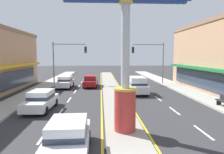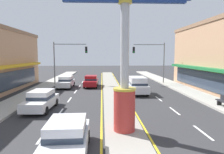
{
  "view_description": "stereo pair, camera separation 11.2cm",
  "coord_description": "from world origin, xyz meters",
  "px_view_note": "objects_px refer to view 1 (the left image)",
  "views": [
    {
      "loc": [
        -1.32,
        -5.75,
        4.27
      ],
      "look_at": [
        -0.44,
        9.85,
        2.6
      ],
      "focal_mm": 32.25,
      "sensor_mm": 36.0,
      "label": 1
    },
    {
      "loc": [
        -1.21,
        -5.75,
        4.27
      ],
      "look_at": [
        -0.44,
        9.85,
        2.6
      ],
      "focal_mm": 32.25,
      "sensor_mm": 36.0,
      "label": 2
    }
  ],
  "objects_px": {
    "sedan_near_left_lane": "(65,82)",
    "sedan_far_left_oncoming": "(68,138)",
    "sedan_near_right_lane": "(41,100)",
    "suv_mid_left_lane": "(137,85)",
    "traffic_light_right_side": "(152,56)",
    "street_bench": "(224,101)",
    "district_sign": "(125,55)",
    "traffic_light_left_side": "(66,56)",
    "sedan_far_right_lane": "(90,81)"
  },
  "relations": [
    {
      "from": "sedan_near_right_lane",
      "to": "street_bench",
      "type": "xyz_separation_m",
      "value": [
        14.59,
        -0.55,
        -0.14
      ]
    },
    {
      "from": "sedan_far_right_lane",
      "to": "suv_mid_left_lane",
      "type": "xyz_separation_m",
      "value": [
        5.47,
        -5.39,
        0.2
      ]
    },
    {
      "from": "traffic_light_left_side",
      "to": "suv_mid_left_lane",
      "type": "relative_size",
      "value": 1.34
    },
    {
      "from": "traffic_light_right_side",
      "to": "sedan_near_right_lane",
      "type": "height_order",
      "value": "traffic_light_right_side"
    },
    {
      "from": "sedan_far_left_oncoming",
      "to": "street_bench",
      "type": "relative_size",
      "value": 2.71
    },
    {
      "from": "sedan_far_right_lane",
      "to": "traffic_light_right_side",
      "type": "bearing_deg",
      "value": 14.22
    },
    {
      "from": "sedan_far_left_oncoming",
      "to": "traffic_light_left_side",
      "type": "bearing_deg",
      "value": 99.65
    },
    {
      "from": "district_sign",
      "to": "sedan_far_left_oncoming",
      "type": "height_order",
      "value": "district_sign"
    },
    {
      "from": "traffic_light_left_side",
      "to": "street_bench",
      "type": "bearing_deg",
      "value": -43.41
    },
    {
      "from": "district_sign",
      "to": "sedan_near_right_lane",
      "type": "xyz_separation_m",
      "value": [
        -6.03,
        5.09,
        -3.51
      ]
    },
    {
      "from": "district_sign",
      "to": "sedan_near_right_lane",
      "type": "height_order",
      "value": "district_sign"
    },
    {
      "from": "traffic_light_right_side",
      "to": "street_bench",
      "type": "height_order",
      "value": "traffic_light_right_side"
    },
    {
      "from": "traffic_light_left_side",
      "to": "sedan_near_right_lane",
      "type": "distance_m",
      "value": 13.96
    },
    {
      "from": "district_sign",
      "to": "street_bench",
      "type": "xyz_separation_m",
      "value": [
        8.55,
        4.54,
        -3.64
      ]
    },
    {
      "from": "sedan_near_right_lane",
      "to": "street_bench",
      "type": "distance_m",
      "value": 14.6
    },
    {
      "from": "suv_mid_left_lane",
      "to": "sedan_far_left_oncoming",
      "type": "relative_size",
      "value": 1.06
    },
    {
      "from": "traffic_light_right_side",
      "to": "sedan_near_left_lane",
      "type": "height_order",
      "value": "traffic_light_right_side"
    },
    {
      "from": "traffic_light_right_side",
      "to": "street_bench",
      "type": "xyz_separation_m",
      "value": [
        2.23,
        -14.55,
        -3.6
      ]
    },
    {
      "from": "sedan_far_right_lane",
      "to": "sedan_near_left_lane",
      "type": "bearing_deg",
      "value": -168.47
    },
    {
      "from": "sedan_far_left_oncoming",
      "to": "street_bench",
      "type": "distance_m",
      "value": 13.29
    },
    {
      "from": "sedan_near_right_lane",
      "to": "suv_mid_left_lane",
      "type": "distance_m",
      "value": 10.81
    },
    {
      "from": "sedan_near_right_lane",
      "to": "sedan_near_left_lane",
      "type": "bearing_deg",
      "value": 90.01
    },
    {
      "from": "district_sign",
      "to": "traffic_light_right_side",
      "type": "height_order",
      "value": "district_sign"
    },
    {
      "from": "sedan_near_left_lane",
      "to": "suv_mid_left_lane",
      "type": "distance_m",
      "value": 9.96
    },
    {
      "from": "traffic_light_left_side",
      "to": "suv_mid_left_lane",
      "type": "distance_m",
      "value": 12.03
    },
    {
      "from": "sedan_near_right_lane",
      "to": "sedan_near_left_lane",
      "type": "height_order",
      "value": "same"
    },
    {
      "from": "district_sign",
      "to": "sedan_far_left_oncoming",
      "type": "bearing_deg",
      "value": -137.9
    },
    {
      "from": "traffic_light_right_side",
      "to": "sedan_far_left_oncoming",
      "type": "distance_m",
      "value": 23.64
    },
    {
      "from": "suv_mid_left_lane",
      "to": "street_bench",
      "type": "height_order",
      "value": "suv_mid_left_lane"
    },
    {
      "from": "sedan_near_right_lane",
      "to": "sedan_far_left_oncoming",
      "type": "bearing_deg",
      "value": -66.45
    },
    {
      "from": "street_bench",
      "to": "sedan_near_right_lane",
      "type": "bearing_deg",
      "value": 177.83
    },
    {
      "from": "sedan_far_right_lane",
      "to": "district_sign",
      "type": "bearing_deg",
      "value": -80.75
    },
    {
      "from": "sedan_near_left_lane",
      "to": "street_bench",
      "type": "height_order",
      "value": "sedan_near_left_lane"
    },
    {
      "from": "traffic_light_left_side",
      "to": "sedan_far_right_lane",
      "type": "distance_m",
      "value": 5.3
    },
    {
      "from": "traffic_light_left_side",
      "to": "sedan_near_left_lane",
      "type": "height_order",
      "value": "traffic_light_left_side"
    },
    {
      "from": "sedan_near_left_lane",
      "to": "sedan_far_left_oncoming",
      "type": "relative_size",
      "value": 1.0
    },
    {
      "from": "sedan_near_left_lane",
      "to": "street_bench",
      "type": "xyz_separation_m",
      "value": [
        14.59,
        -11.59,
        -0.14
      ]
    },
    {
      "from": "suv_mid_left_lane",
      "to": "sedan_near_right_lane",
      "type": "bearing_deg",
      "value": -144.26
    },
    {
      "from": "sedan_far_right_lane",
      "to": "street_bench",
      "type": "distance_m",
      "value": 16.66
    },
    {
      "from": "sedan_far_right_lane",
      "to": "sedan_far_left_oncoming",
      "type": "xyz_separation_m",
      "value": [
        -0.0,
        -19.27,
        0.0
      ]
    },
    {
      "from": "sedan_far_right_lane",
      "to": "sedan_far_left_oncoming",
      "type": "height_order",
      "value": "same"
    },
    {
      "from": "traffic_light_right_side",
      "to": "sedan_near_left_lane",
      "type": "xyz_separation_m",
      "value": [
        -12.36,
        -2.97,
        -3.46
      ]
    },
    {
      "from": "traffic_light_right_side",
      "to": "sedan_near_right_lane",
      "type": "xyz_separation_m",
      "value": [
        -12.36,
        -14.0,
        -3.46
      ]
    },
    {
      "from": "sedan_far_right_lane",
      "to": "suv_mid_left_lane",
      "type": "height_order",
      "value": "suv_mid_left_lane"
    },
    {
      "from": "sedan_near_left_lane",
      "to": "sedan_far_left_oncoming",
      "type": "xyz_separation_m",
      "value": [
        3.3,
        -18.59,
        0.0
      ]
    },
    {
      "from": "district_sign",
      "to": "traffic_light_left_side",
      "type": "distance_m",
      "value": 19.65
    },
    {
      "from": "sedan_near_left_lane",
      "to": "street_bench",
      "type": "bearing_deg",
      "value": -38.45
    },
    {
      "from": "sedan_far_right_lane",
      "to": "sedan_near_left_lane",
      "type": "xyz_separation_m",
      "value": [
        -3.3,
        -0.67,
        0.0
      ]
    },
    {
      "from": "traffic_light_right_side",
      "to": "sedan_far_left_oncoming",
      "type": "relative_size",
      "value": 1.43
    },
    {
      "from": "traffic_light_right_side",
      "to": "sedan_far_right_lane",
      "type": "bearing_deg",
      "value": -165.78
    }
  ]
}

